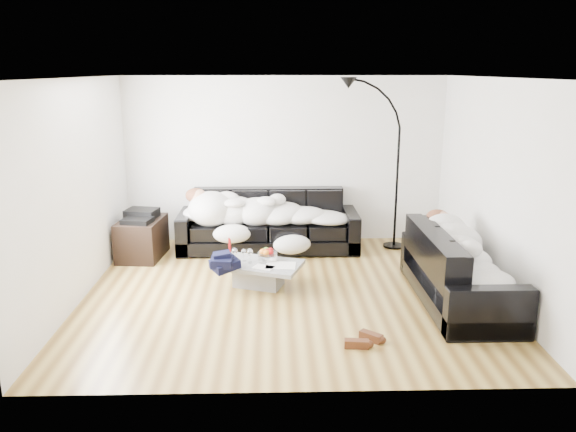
{
  "coord_description": "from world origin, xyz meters",
  "views": [
    {
      "loc": [
        -0.19,
        -6.53,
        2.7
      ],
      "look_at": [
        0.0,
        0.3,
        0.9
      ],
      "focal_mm": 35.0,
      "sensor_mm": 36.0,
      "label": 1
    }
  ],
  "objects_px": {
    "sofa_right": "(460,267)",
    "wine_glass_c": "(250,256)",
    "candle_right": "(230,249)",
    "shoes": "(364,340)",
    "sofa_back": "(268,221)",
    "sleeper_back": "(268,209)",
    "floor_lamp": "(397,175)",
    "candle_left": "(229,248)",
    "stereo": "(140,215)",
    "sleeper_right": "(461,250)",
    "wine_glass_a": "(244,255)",
    "fruit_bowl": "(267,254)",
    "av_cabinet": "(142,238)",
    "wine_glass_b": "(235,255)",
    "coffee_table": "(259,274)"
  },
  "relations": [
    {
      "from": "shoes",
      "to": "fruit_bowl",
      "type": "bearing_deg",
      "value": 137.04
    },
    {
      "from": "fruit_bowl",
      "to": "shoes",
      "type": "xyz_separation_m",
      "value": [
        0.98,
        -1.74,
        -0.34
      ]
    },
    {
      "from": "sleeper_right",
      "to": "fruit_bowl",
      "type": "relative_size",
      "value": 7.19
    },
    {
      "from": "sleeper_right",
      "to": "wine_glass_b",
      "type": "height_order",
      "value": "sleeper_right"
    },
    {
      "from": "candle_left",
      "to": "sleeper_back",
      "type": "bearing_deg",
      "value": 68.05
    },
    {
      "from": "av_cabinet",
      "to": "floor_lamp",
      "type": "bearing_deg",
      "value": 11.5
    },
    {
      "from": "wine_glass_a",
      "to": "candle_right",
      "type": "distance_m",
      "value": 0.22
    },
    {
      "from": "sleeper_back",
      "to": "wine_glass_a",
      "type": "distance_m",
      "value": 1.45
    },
    {
      "from": "coffee_table",
      "to": "candle_right",
      "type": "relative_size",
      "value": 4.22
    },
    {
      "from": "wine_glass_b",
      "to": "av_cabinet",
      "type": "distance_m",
      "value": 1.84
    },
    {
      "from": "sleeper_back",
      "to": "coffee_table",
      "type": "distance_m",
      "value": 1.56
    },
    {
      "from": "wine_glass_c",
      "to": "candle_left",
      "type": "xyz_separation_m",
      "value": [
        -0.28,
        0.22,
        0.04
      ]
    },
    {
      "from": "sofa_back",
      "to": "candle_left",
      "type": "relative_size",
      "value": 10.36
    },
    {
      "from": "coffee_table",
      "to": "candle_left",
      "type": "distance_m",
      "value": 0.53
    },
    {
      "from": "sofa_right",
      "to": "shoes",
      "type": "distance_m",
      "value": 1.71
    },
    {
      "from": "wine_glass_b",
      "to": "candle_right",
      "type": "distance_m",
      "value": 0.18
    },
    {
      "from": "fruit_bowl",
      "to": "wine_glass_a",
      "type": "bearing_deg",
      "value": -172.14
    },
    {
      "from": "sleeper_right",
      "to": "candle_right",
      "type": "bearing_deg",
      "value": 74.55
    },
    {
      "from": "wine_glass_a",
      "to": "candle_left",
      "type": "height_order",
      "value": "candle_left"
    },
    {
      "from": "sofa_right",
      "to": "wine_glass_c",
      "type": "xyz_separation_m",
      "value": [
        -2.49,
        0.57,
        -0.03
      ]
    },
    {
      "from": "sofa_right",
      "to": "candle_right",
      "type": "distance_m",
      "value": 2.86
    },
    {
      "from": "sleeper_right",
      "to": "wine_glass_c",
      "type": "relative_size",
      "value": 9.84
    },
    {
      "from": "sleeper_back",
      "to": "av_cabinet",
      "type": "bearing_deg",
      "value": -171.14
    },
    {
      "from": "wine_glass_c",
      "to": "floor_lamp",
      "type": "distance_m",
      "value": 2.79
    },
    {
      "from": "shoes",
      "to": "candle_right",
      "type": "bearing_deg",
      "value": 146.51
    },
    {
      "from": "sofa_right",
      "to": "av_cabinet",
      "type": "xyz_separation_m",
      "value": [
        -4.13,
        1.75,
        -0.14
      ]
    },
    {
      "from": "floor_lamp",
      "to": "wine_glass_b",
      "type": "bearing_deg",
      "value": -140.42
    },
    {
      "from": "sleeper_right",
      "to": "floor_lamp",
      "type": "height_order",
      "value": "floor_lamp"
    },
    {
      "from": "sofa_right",
      "to": "shoes",
      "type": "xyz_separation_m",
      "value": [
        -1.29,
        -1.05,
        -0.38
      ]
    },
    {
      "from": "floor_lamp",
      "to": "wine_glass_a",
      "type": "bearing_deg",
      "value": -139.93
    },
    {
      "from": "sofa_back",
      "to": "sleeper_right",
      "type": "bearing_deg",
      "value": -42.62
    },
    {
      "from": "candle_left",
      "to": "candle_right",
      "type": "xyz_separation_m",
      "value": [
        0.02,
        -0.03,
        -0.0
      ]
    },
    {
      "from": "sofa_back",
      "to": "stereo",
      "type": "bearing_deg",
      "value": -169.64
    },
    {
      "from": "fruit_bowl",
      "to": "candle_right",
      "type": "height_order",
      "value": "candle_right"
    },
    {
      "from": "coffee_table",
      "to": "shoes",
      "type": "height_order",
      "value": "coffee_table"
    },
    {
      "from": "sofa_right",
      "to": "wine_glass_b",
      "type": "height_order",
      "value": "sofa_right"
    },
    {
      "from": "coffee_table",
      "to": "stereo",
      "type": "relative_size",
      "value": 2.42
    },
    {
      "from": "shoes",
      "to": "floor_lamp",
      "type": "bearing_deg",
      "value": 90.51
    },
    {
      "from": "sleeper_right",
      "to": "sleeper_back",
      "type": "bearing_deg",
      "value": 48.07
    },
    {
      "from": "sleeper_back",
      "to": "wine_glass_b",
      "type": "bearing_deg",
      "value": -106.25
    },
    {
      "from": "sofa_back",
      "to": "candle_right",
      "type": "xyz_separation_m",
      "value": [
        -0.49,
        -1.33,
        -0.01
      ]
    },
    {
      "from": "shoes",
      "to": "stereo",
      "type": "distance_m",
      "value": 4.03
    },
    {
      "from": "sleeper_right",
      "to": "shoes",
      "type": "bearing_deg",
      "value": 129.13
    },
    {
      "from": "sofa_back",
      "to": "sleeper_back",
      "type": "height_order",
      "value": "sofa_back"
    },
    {
      "from": "fruit_bowl",
      "to": "floor_lamp",
      "type": "height_order",
      "value": "floor_lamp"
    },
    {
      "from": "candle_left",
      "to": "floor_lamp",
      "type": "xyz_separation_m",
      "value": [
        2.46,
        1.35,
        0.69
      ]
    },
    {
      "from": "wine_glass_c",
      "to": "stereo",
      "type": "xyz_separation_m",
      "value": [
        -1.63,
        1.18,
        0.24
      ]
    },
    {
      "from": "av_cabinet",
      "to": "candle_right",
      "type": "bearing_deg",
      "value": -30.15
    },
    {
      "from": "candle_left",
      "to": "shoes",
      "type": "xyz_separation_m",
      "value": [
        1.48,
        -1.84,
        -0.4
      ]
    },
    {
      "from": "candle_right",
      "to": "shoes",
      "type": "bearing_deg",
      "value": -51.1
    }
  ]
}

